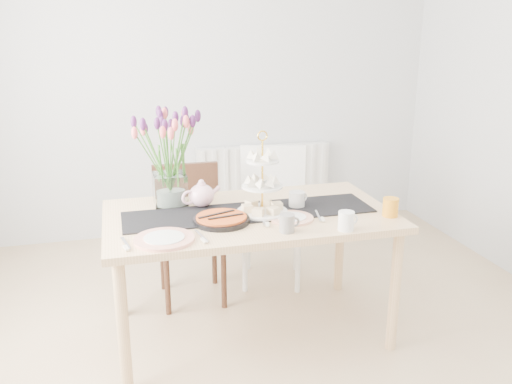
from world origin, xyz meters
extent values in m
plane|color=tan|center=(0.00, 0.00, 0.00)|extent=(4.50, 4.50, 0.00)
plane|color=silver|center=(0.00, 2.25, 1.30)|extent=(4.00, 0.00, 4.00)
cube|color=white|center=(0.50, 2.19, 0.45)|extent=(1.20, 0.08, 0.60)
cube|color=tan|center=(-0.06, 0.47, 0.73)|extent=(1.60, 0.90, 0.04)
cylinder|color=tan|center=(-0.79, 0.09, 0.35)|extent=(0.06, 0.06, 0.71)
cylinder|color=tan|center=(0.67, 0.09, 0.35)|extent=(0.06, 0.06, 0.71)
cylinder|color=tan|center=(-0.79, 0.85, 0.35)|extent=(0.06, 0.06, 0.71)
cylinder|color=tan|center=(0.67, 0.85, 0.35)|extent=(0.06, 0.06, 0.71)
cube|color=#361F13|center=(-0.33, 0.97, 0.45)|extent=(0.44, 0.44, 0.04)
cube|color=#361F13|center=(-0.33, 1.17, 0.68)|extent=(0.44, 0.05, 0.42)
cylinder|color=#361F13|center=(-0.51, 0.80, 0.21)|extent=(0.04, 0.04, 0.43)
cylinder|color=#361F13|center=(-0.15, 0.79, 0.21)|extent=(0.04, 0.04, 0.43)
cylinder|color=#361F13|center=(-0.51, 1.15, 0.21)|extent=(0.04, 0.04, 0.43)
cylinder|color=#361F13|center=(-0.15, 1.15, 0.21)|extent=(0.04, 0.04, 0.43)
cube|color=white|center=(0.26, 1.10, 0.48)|extent=(0.58, 0.58, 0.04)
cube|color=white|center=(0.32, 1.30, 0.72)|extent=(0.46, 0.18, 0.44)
cylinder|color=white|center=(0.03, 0.98, 0.23)|extent=(0.04, 0.04, 0.46)
cylinder|color=white|center=(0.38, 0.87, 0.23)|extent=(0.04, 0.04, 0.46)
cylinder|color=white|center=(0.14, 1.32, 0.23)|extent=(0.04, 0.04, 0.46)
cylinder|color=white|center=(0.48, 1.22, 0.23)|extent=(0.04, 0.04, 0.46)
cube|color=black|center=(-0.06, 0.47, 0.75)|extent=(1.40, 0.35, 0.01)
cube|color=silver|center=(-0.47, 0.73, 0.84)|extent=(0.19, 0.19, 0.19)
cylinder|color=gold|center=(0.00, 0.44, 0.96)|extent=(0.01, 0.01, 0.42)
cylinder|color=white|center=(0.00, 0.44, 0.76)|extent=(0.28, 0.28, 0.01)
cylinder|color=white|center=(0.00, 0.44, 0.91)|extent=(0.23, 0.23, 0.01)
cylinder|color=white|center=(0.00, 0.44, 1.05)|extent=(0.18, 0.18, 0.01)
cylinder|color=silver|center=(0.23, 0.50, 0.80)|extent=(0.12, 0.12, 0.09)
cylinder|color=black|center=(-0.24, 0.36, 0.76)|extent=(0.30, 0.30, 0.03)
cylinder|color=#D04D1D|center=(-0.24, 0.36, 0.78)|extent=(0.27, 0.27, 0.01)
cylinder|color=gray|center=(0.05, 0.14, 0.80)|extent=(0.09, 0.09, 0.09)
cylinder|color=white|center=(0.35, 0.08, 0.80)|extent=(0.10, 0.10, 0.10)
cylinder|color=orange|center=(0.68, 0.22, 0.80)|extent=(0.12, 0.12, 0.10)
cylinder|color=white|center=(-0.57, 0.18, 0.76)|extent=(0.35, 0.35, 0.02)
cylinder|color=white|center=(0.13, 0.31, 0.76)|extent=(0.29, 0.29, 0.01)
camera|label=1|loc=(-0.76, -2.32, 1.75)|focal=38.00mm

